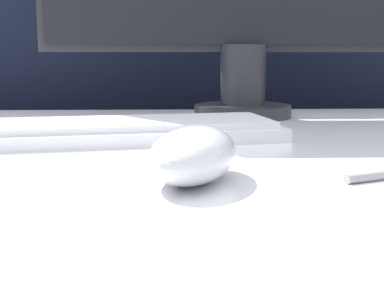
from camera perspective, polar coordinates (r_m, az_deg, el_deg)
partition_panel at (r=1.17m, az=-3.02°, el=-3.13°), size 5.00×0.03×1.14m
computer_mouse_near at (r=0.43m, az=0.19°, el=-1.10°), size 0.10×0.14×0.05m
keyboard at (r=0.66m, az=-8.44°, el=1.40°), size 0.43×0.20×0.02m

